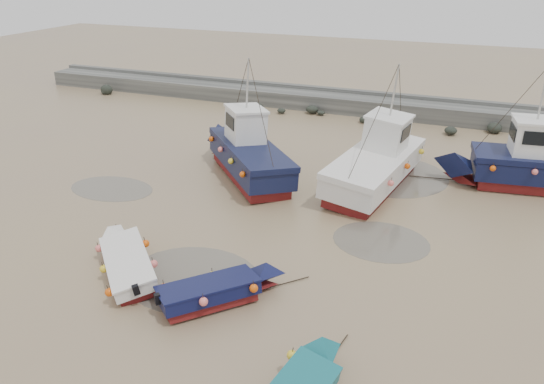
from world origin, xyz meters
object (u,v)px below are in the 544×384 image
at_px(cabin_boat_2, 536,164).
at_px(cabin_boat_1, 377,160).
at_px(person, 264,175).
at_px(dinghy_0, 128,258).
at_px(cabin_boat_0, 245,151).
at_px(dinghy_1, 219,289).

bearing_deg(cabin_boat_2, cabin_boat_1, 99.50).
bearing_deg(person, cabin_boat_1, -167.08).
xyz_separation_m(dinghy_0, cabin_boat_0, (0.15, 10.49, 0.79)).
distance_m(cabin_boat_1, person, 6.17).
relative_size(cabin_boat_0, cabin_boat_1, 0.75).
height_order(dinghy_1, person, dinghy_1).
xyz_separation_m(dinghy_0, cabin_boat_2, (14.69, 14.28, 0.78)).
height_order(cabin_boat_2, person, cabin_boat_2).
xyz_separation_m(dinghy_0, dinghy_1, (4.15, -0.55, 0.01)).
relative_size(dinghy_1, person, 2.78).
relative_size(dinghy_1, cabin_boat_2, 0.44).
relative_size(dinghy_0, dinghy_1, 1.11).
relative_size(dinghy_0, cabin_boat_0, 0.60).
xyz_separation_m(dinghy_1, cabin_boat_0, (-4.00, 11.04, 0.78)).
relative_size(cabin_boat_0, cabin_boat_2, 0.80).
bearing_deg(person, dinghy_0, 85.60).
height_order(dinghy_0, cabin_boat_2, cabin_boat_2).
bearing_deg(dinghy_0, cabin_boat_2, -0.11).
bearing_deg(person, dinghy_1, 106.63).
relative_size(dinghy_1, cabin_boat_0, 0.55).
relative_size(cabin_boat_2, person, 6.37).
bearing_deg(dinghy_0, person, 39.56).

